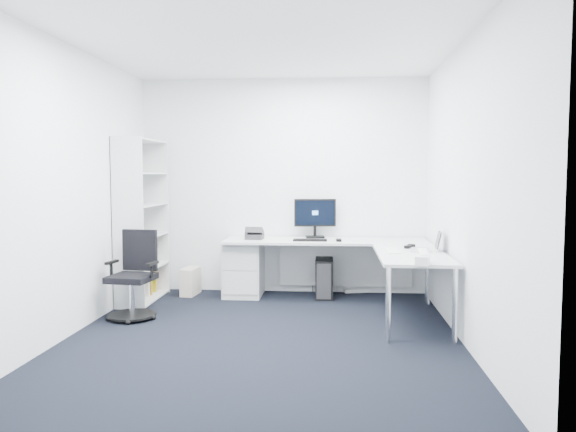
# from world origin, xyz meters

# --- Properties ---
(ground) EXTENTS (4.20, 4.20, 0.00)m
(ground) POSITION_xyz_m (0.00, 0.00, 0.00)
(ground) COLOR black
(ceiling) EXTENTS (4.20, 4.20, 0.00)m
(ceiling) POSITION_xyz_m (0.00, 0.00, 2.70)
(ceiling) COLOR white
(wall_back) EXTENTS (3.60, 0.02, 2.70)m
(wall_back) POSITION_xyz_m (0.00, 2.10, 1.35)
(wall_back) COLOR white
(wall_back) RESTS_ON ground
(wall_front) EXTENTS (3.60, 0.02, 2.70)m
(wall_front) POSITION_xyz_m (0.00, -2.10, 1.35)
(wall_front) COLOR white
(wall_front) RESTS_ON ground
(wall_left) EXTENTS (0.02, 4.20, 2.70)m
(wall_left) POSITION_xyz_m (-1.80, 0.00, 1.35)
(wall_left) COLOR white
(wall_left) RESTS_ON ground
(wall_right) EXTENTS (0.02, 4.20, 2.70)m
(wall_right) POSITION_xyz_m (1.80, 0.00, 1.35)
(wall_right) COLOR white
(wall_right) RESTS_ON ground
(l_desk) EXTENTS (2.44, 1.37, 0.71)m
(l_desk) POSITION_xyz_m (0.55, 1.40, 0.36)
(l_desk) COLOR silver
(l_desk) RESTS_ON ground
(drawer_pedestal) EXTENTS (0.46, 0.57, 0.70)m
(drawer_pedestal) POSITION_xyz_m (-0.46, 1.81, 0.35)
(drawer_pedestal) COLOR silver
(drawer_pedestal) RESTS_ON ground
(bookshelf) EXTENTS (0.37, 0.96, 1.92)m
(bookshelf) POSITION_xyz_m (-1.62, 1.45, 0.96)
(bookshelf) COLOR silver
(bookshelf) RESTS_ON ground
(task_chair) EXTENTS (0.57, 0.57, 0.91)m
(task_chair) POSITION_xyz_m (-1.44, 0.59, 0.46)
(task_chair) COLOR black
(task_chair) RESTS_ON ground
(black_pc_tower) EXTENTS (0.22, 0.49, 0.47)m
(black_pc_tower) POSITION_xyz_m (0.53, 1.81, 0.23)
(black_pc_tower) COLOR black
(black_pc_tower) RESTS_ON ground
(beige_pc_tower) EXTENTS (0.19, 0.37, 0.34)m
(beige_pc_tower) POSITION_xyz_m (-1.13, 1.80, 0.17)
(beige_pc_tower) COLOR beige
(beige_pc_tower) RESTS_ON ground
(power_strip) EXTENTS (0.38, 0.16, 0.04)m
(power_strip) POSITION_xyz_m (0.97, 2.10, 0.02)
(power_strip) COLOR white
(power_strip) RESTS_ON ground
(monitor) EXTENTS (0.54, 0.23, 0.50)m
(monitor) POSITION_xyz_m (0.41, 1.95, 0.96)
(monitor) COLOR black
(monitor) RESTS_ON l_desk
(black_keyboard) EXTENTS (0.40, 0.15, 0.02)m
(black_keyboard) POSITION_xyz_m (0.37, 1.62, 0.72)
(black_keyboard) COLOR black
(black_keyboard) RESTS_ON l_desk
(mouse) EXTENTS (0.07, 0.10, 0.03)m
(mouse) POSITION_xyz_m (0.70, 1.59, 0.73)
(mouse) COLOR black
(mouse) RESTS_ON l_desk
(desk_phone) EXTENTS (0.22, 0.22, 0.15)m
(desk_phone) POSITION_xyz_m (-0.32, 1.74, 0.79)
(desk_phone) COLOR #28282A
(desk_phone) RESTS_ON l_desk
(laptop) EXTENTS (0.33, 0.33, 0.22)m
(laptop) POSITION_xyz_m (1.54, 0.86, 0.82)
(laptop) COLOR silver
(laptop) RESTS_ON l_desk
(white_keyboard) EXTENTS (0.13, 0.44, 0.01)m
(white_keyboard) POSITION_xyz_m (1.25, 0.80, 0.72)
(white_keyboard) COLOR white
(white_keyboard) RESTS_ON l_desk
(headphones) EXTENTS (0.20, 0.23, 0.05)m
(headphones) POSITION_xyz_m (1.46, 1.09, 0.74)
(headphones) COLOR black
(headphones) RESTS_ON l_desk
(orange_fruit) EXTENTS (0.08, 0.08, 0.08)m
(orange_fruit) POSITION_xyz_m (1.45, 0.22, 0.75)
(orange_fruit) COLOR orange
(orange_fruit) RESTS_ON l_desk
(tissue_box) EXTENTS (0.16, 0.24, 0.08)m
(tissue_box) POSITION_xyz_m (1.43, -0.01, 0.75)
(tissue_box) COLOR white
(tissue_box) RESTS_ON l_desk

